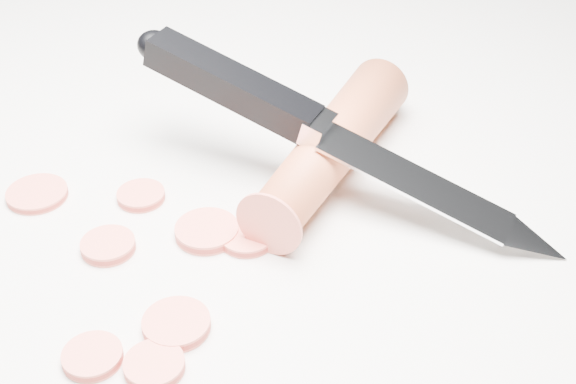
# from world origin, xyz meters

# --- Properties ---
(ground) EXTENTS (2.40, 2.40, 0.00)m
(ground) POSITION_xyz_m (0.00, 0.00, 0.00)
(ground) COLOR silver
(ground) RESTS_ON ground
(carrot) EXTENTS (0.08, 0.18, 0.04)m
(carrot) POSITION_xyz_m (0.08, 0.04, 0.02)
(carrot) COLOR #CD522B
(carrot) RESTS_ON ground
(carrot_slice_0) EXTENTS (0.04, 0.04, 0.01)m
(carrot_slice_0) POSITION_xyz_m (-0.10, -0.02, 0.00)
(carrot_slice_0) COLOR #EF624F
(carrot_slice_0) RESTS_ON ground
(carrot_slice_1) EXTENTS (0.03, 0.03, 0.01)m
(carrot_slice_1) POSITION_xyz_m (-0.04, -0.06, 0.00)
(carrot_slice_1) COLOR #EF624F
(carrot_slice_1) RESTS_ON ground
(carrot_slice_2) EXTENTS (0.04, 0.04, 0.01)m
(carrot_slice_2) POSITION_xyz_m (0.02, -0.04, 0.00)
(carrot_slice_2) COLOR #EF624F
(carrot_slice_2) RESTS_ON ground
(carrot_slice_3) EXTENTS (0.04, 0.04, 0.01)m
(carrot_slice_3) POSITION_xyz_m (0.02, -0.11, 0.00)
(carrot_slice_3) COLOR #EF624F
(carrot_slice_3) RESTS_ON ground
(carrot_slice_4) EXTENTS (0.03, 0.03, 0.01)m
(carrot_slice_4) POSITION_xyz_m (0.04, -0.04, 0.00)
(carrot_slice_4) COLOR #EF624F
(carrot_slice_4) RESTS_ON ground
(carrot_slice_5) EXTENTS (0.03, 0.03, 0.01)m
(carrot_slice_5) POSITION_xyz_m (-0.03, -0.01, 0.00)
(carrot_slice_5) COLOR #EF624F
(carrot_slice_5) RESTS_ON ground
(carrot_slice_6) EXTENTS (0.03, 0.03, 0.01)m
(carrot_slice_6) POSITION_xyz_m (-0.01, -0.14, 0.00)
(carrot_slice_6) COLOR #EF624F
(carrot_slice_6) RESTS_ON ground
(carrot_slice_7) EXTENTS (0.03, 0.03, 0.01)m
(carrot_slice_7) POSITION_xyz_m (0.02, -0.14, 0.00)
(carrot_slice_7) COLOR #EF624F
(carrot_slice_7) RESTS_ON ground
(kitchen_knife) EXTENTS (0.30, 0.11, 0.09)m
(kitchen_knife) POSITION_xyz_m (0.09, 0.02, 0.04)
(kitchen_knife) COLOR silver
(kitchen_knife) RESTS_ON ground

